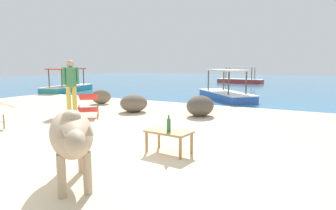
{
  "coord_description": "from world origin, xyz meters",
  "views": [
    {
      "loc": [
        3.68,
        -3.16,
        1.54
      ],
      "look_at": [
        0.28,
        3.0,
        0.55
      ],
      "focal_mm": 31.24,
      "sensor_mm": 36.0,
      "label": 1
    }
  ],
  "objects_px": {
    "bottle": "(169,125)",
    "person_standing": "(71,82)",
    "cow": "(71,134)",
    "boat_red": "(240,79)",
    "boat_blue": "(226,93)",
    "low_bench_table": "(169,134)",
    "boat_teal": "(68,86)",
    "deck_chair_far": "(88,104)"
  },
  "relations": [
    {
      "from": "bottle",
      "to": "person_standing",
      "type": "height_order",
      "value": "person_standing"
    },
    {
      "from": "cow",
      "to": "bottle",
      "type": "relative_size",
      "value": 5.26
    },
    {
      "from": "boat_red",
      "to": "boat_blue",
      "type": "distance_m",
      "value": 11.82
    },
    {
      "from": "cow",
      "to": "low_bench_table",
      "type": "distance_m",
      "value": 1.82
    },
    {
      "from": "cow",
      "to": "bottle",
      "type": "height_order",
      "value": "cow"
    },
    {
      "from": "person_standing",
      "to": "boat_blue",
      "type": "distance_m",
      "value": 6.68
    },
    {
      "from": "cow",
      "to": "boat_teal",
      "type": "xyz_separation_m",
      "value": [
        -10.17,
        9.16,
        -0.4
      ]
    },
    {
      "from": "low_bench_table",
      "to": "deck_chair_far",
      "type": "xyz_separation_m",
      "value": [
        -3.61,
        1.84,
        0.06
      ]
    },
    {
      "from": "deck_chair_far",
      "to": "person_standing",
      "type": "height_order",
      "value": "person_standing"
    },
    {
      "from": "low_bench_table",
      "to": "bottle",
      "type": "relative_size",
      "value": 2.69
    },
    {
      "from": "person_standing",
      "to": "deck_chair_far",
      "type": "bearing_deg",
      "value": -174.32
    },
    {
      "from": "boat_red",
      "to": "boat_teal",
      "type": "distance_m",
      "value": 13.85
    },
    {
      "from": "bottle",
      "to": "boat_red",
      "type": "bearing_deg",
      "value": 101.91
    },
    {
      "from": "low_bench_table",
      "to": "cow",
      "type": "bearing_deg",
      "value": -97.78
    },
    {
      "from": "deck_chair_far",
      "to": "boat_teal",
      "type": "distance_m",
      "value": 8.92
    },
    {
      "from": "deck_chair_far",
      "to": "boat_teal",
      "type": "bearing_deg",
      "value": -169.05
    },
    {
      "from": "bottle",
      "to": "boat_blue",
      "type": "relative_size",
      "value": 0.09
    },
    {
      "from": "boat_blue",
      "to": "boat_teal",
      "type": "height_order",
      "value": "same"
    },
    {
      "from": "cow",
      "to": "deck_chair_far",
      "type": "xyz_separation_m",
      "value": [
        -3.2,
        3.58,
        -0.26
      ]
    },
    {
      "from": "deck_chair_far",
      "to": "boat_red",
      "type": "bearing_deg",
      "value": 141.3
    },
    {
      "from": "cow",
      "to": "boat_blue",
      "type": "height_order",
      "value": "boat_blue"
    },
    {
      "from": "bottle",
      "to": "deck_chair_far",
      "type": "bearing_deg",
      "value": 152.25
    },
    {
      "from": "boat_teal",
      "to": "cow",
      "type": "bearing_deg",
      "value": -146.47
    },
    {
      "from": "person_standing",
      "to": "boat_blue",
      "type": "xyz_separation_m",
      "value": [
        3.02,
        5.92,
        -0.7
      ]
    },
    {
      "from": "person_standing",
      "to": "boat_blue",
      "type": "bearing_deg",
      "value": -92.04
    },
    {
      "from": "low_bench_table",
      "to": "boat_blue",
      "type": "height_order",
      "value": "boat_blue"
    },
    {
      "from": "low_bench_table",
      "to": "boat_red",
      "type": "relative_size",
      "value": 0.21
    },
    {
      "from": "low_bench_table",
      "to": "boat_teal",
      "type": "xyz_separation_m",
      "value": [
        -10.57,
        7.41,
        -0.07
      ]
    },
    {
      "from": "cow",
      "to": "boat_teal",
      "type": "bearing_deg",
      "value": 177.65
    },
    {
      "from": "person_standing",
      "to": "boat_red",
      "type": "bearing_deg",
      "value": -66.7
    },
    {
      "from": "boat_blue",
      "to": "boat_teal",
      "type": "relative_size",
      "value": 0.91
    },
    {
      "from": "cow",
      "to": "bottle",
      "type": "bearing_deg",
      "value": 114.52
    },
    {
      "from": "person_standing",
      "to": "boat_red",
      "type": "xyz_separation_m",
      "value": [
        0.52,
        17.47,
        -0.7
      ]
    },
    {
      "from": "bottle",
      "to": "low_bench_table",
      "type": "bearing_deg",
      "value": 116.55
    },
    {
      "from": "cow",
      "to": "boat_red",
      "type": "relative_size",
      "value": 0.41
    },
    {
      "from": "boat_teal",
      "to": "bottle",
      "type": "bearing_deg",
      "value": -139.7
    },
    {
      "from": "deck_chair_far",
      "to": "person_standing",
      "type": "relative_size",
      "value": 0.57
    },
    {
      "from": "person_standing",
      "to": "boat_red",
      "type": "relative_size",
      "value": 0.43
    },
    {
      "from": "low_bench_table",
      "to": "boat_teal",
      "type": "distance_m",
      "value": 12.91
    },
    {
      "from": "deck_chair_far",
      "to": "boat_blue",
      "type": "height_order",
      "value": "boat_blue"
    },
    {
      "from": "person_standing",
      "to": "boat_blue",
      "type": "height_order",
      "value": "person_standing"
    },
    {
      "from": "low_bench_table",
      "to": "person_standing",
      "type": "height_order",
      "value": "person_standing"
    }
  ]
}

